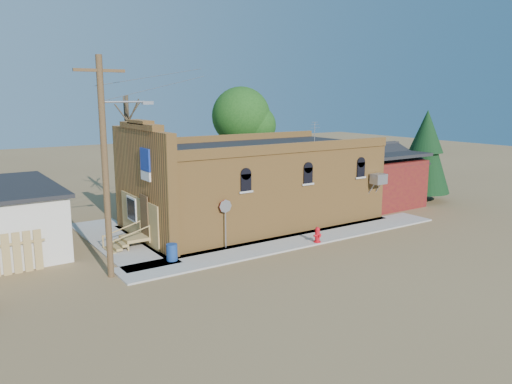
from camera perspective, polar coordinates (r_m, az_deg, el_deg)
ground at (r=24.56m, az=3.34°, el=-6.71°), size 120.00×120.00×0.00m
sidewalk_south at (r=26.11m, az=4.78°, el=-5.56°), size 19.00×2.20×0.08m
sidewalk_west at (r=26.88m, az=-15.50°, el=-5.45°), size 2.60×10.00×0.08m
brick_bar at (r=29.29m, az=-0.54°, el=0.91°), size 16.40×7.97×6.30m
red_shed at (r=35.62m, az=12.83°, el=2.31°), size 5.40×6.40×4.30m
utility_pole at (r=20.89m, az=-16.75°, el=3.15°), size 3.12×0.26×9.00m
tree_bare_near at (r=33.57m, az=-14.49°, el=8.06°), size 2.80×2.80×7.65m
tree_leafy at (r=37.97m, az=-1.71°, el=8.64°), size 4.40×4.40×8.15m
evergreen_tree at (r=37.52m, az=18.82°, el=4.64°), size 3.60×3.60×6.50m
fire_hydrant at (r=25.67m, az=7.04°, el=-4.88°), size 0.46×0.45×0.81m
stop_sign at (r=24.26m, az=-3.52°, el=-2.17°), size 0.66×0.08×2.43m
trash_barrel at (r=23.07m, az=-9.59°, el=-6.81°), size 0.51×0.51×0.77m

